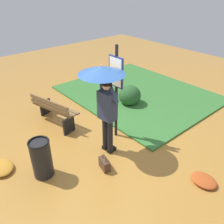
{
  "coord_description": "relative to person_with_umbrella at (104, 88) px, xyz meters",
  "views": [
    {
      "loc": [
        -3.51,
        2.72,
        3.51
      ],
      "look_at": [
        -0.02,
        -0.29,
        0.85
      ],
      "focal_mm": 37.61,
      "sensor_mm": 36.0,
      "label": 1
    }
  ],
  "objects": [
    {
      "name": "ground_plane",
      "position": [
        0.1,
        0.01,
        -1.55
      ],
      "size": [
        18.0,
        18.0,
        0.0
      ],
      "primitive_type": "plane",
      "color": "#B27A33"
    },
    {
      "name": "grass_verge",
      "position": [
        1.58,
        -2.74,
        -1.53
      ],
      "size": [
        4.8,
        4.0,
        0.05
      ],
      "color": "#387533",
      "rests_on": "ground_plane"
    },
    {
      "name": "person_with_umbrella",
      "position": [
        0.0,
        0.0,
        0.0
      ],
      "size": [
        0.96,
        0.96,
        2.04
      ],
      "color": "black",
      "rests_on": "ground_plane"
    },
    {
      "name": "info_sign_post",
      "position": [
        0.25,
        -0.55,
        -0.11
      ],
      "size": [
        0.44,
        0.07,
        2.3
      ],
      "color": "black",
      "rests_on": "ground_plane"
    },
    {
      "name": "handbag",
      "position": [
        -0.5,
        0.43,
        -1.42
      ],
      "size": [
        0.32,
        0.21,
        0.37
      ],
      "color": "#4C3323",
      "rests_on": "ground_plane"
    },
    {
      "name": "park_bench",
      "position": [
        1.76,
        0.33,
        -1.15
      ],
      "size": [
        1.43,
        0.71,
        0.75
      ],
      "color": "black",
      "rests_on": "ground_plane"
    },
    {
      "name": "trash_bin",
      "position": [
        0.18,
        1.47,
        -1.13
      ],
      "size": [
        0.42,
        0.42,
        0.83
      ],
      "color": "black",
      "rests_on": "ground_plane"
    },
    {
      "name": "shrub_cluster",
      "position": [
        1.26,
        -2.01,
        -1.26
      ],
      "size": [
        0.77,
        0.7,
        0.63
      ],
      "color": "#285628",
      "rests_on": "ground_plane"
    },
    {
      "name": "leaf_pile_near_person",
      "position": [
        1.5,
        -1.34,
        -1.5
      ],
      "size": [
        0.46,
        0.37,
        0.1
      ],
      "color": "#B74C1E",
      "rests_on": "ground_plane"
    },
    {
      "name": "leaf_pile_by_bench",
      "position": [
        -2.08,
        -0.8,
        -1.5
      ],
      "size": [
        0.51,
        0.41,
        0.11
      ],
      "color": "#B74C1E",
      "rests_on": "ground_plane"
    },
    {
      "name": "leaf_pile_far_path",
      "position": [
        0.86,
        2.09,
        -1.49
      ],
      "size": [
        0.58,
        0.46,
        0.13
      ],
      "color": "#C68428",
      "rests_on": "ground_plane"
    }
  ]
}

